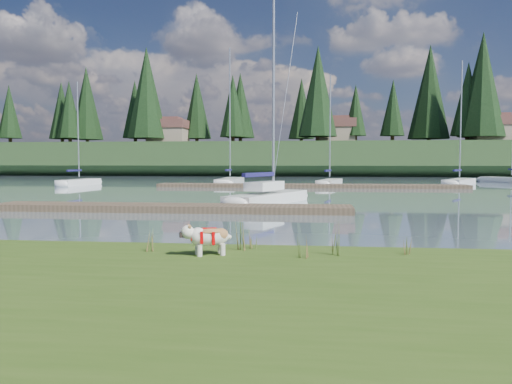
# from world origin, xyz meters

# --- Properties ---
(ground) EXTENTS (200.00, 200.00, 0.00)m
(ground) POSITION_xyz_m (0.00, 30.00, 0.00)
(ground) COLOR gray
(ground) RESTS_ON ground
(bank) EXTENTS (60.00, 9.00, 0.35)m
(bank) POSITION_xyz_m (0.00, -6.00, 0.17)
(bank) COLOR #334C16
(bank) RESTS_ON ground
(ridge) EXTENTS (200.00, 20.00, 5.00)m
(ridge) POSITION_xyz_m (0.00, 73.00, 2.50)
(ridge) COLOR #1D3218
(ridge) RESTS_ON ground
(bulldog) EXTENTS (1.02, 0.65, 0.60)m
(bulldog) POSITION_xyz_m (0.25, -2.82, 0.73)
(bulldog) COLOR silver
(bulldog) RESTS_ON bank
(sailboat_main) EXTENTS (4.30, 7.76, 11.27)m
(sailboat_main) POSITION_xyz_m (0.19, 13.93, 0.42)
(sailboat_main) COLOR silver
(sailboat_main) RESTS_ON ground
(dock_near) EXTENTS (16.00, 2.00, 0.30)m
(dock_near) POSITION_xyz_m (-4.00, 9.00, 0.15)
(dock_near) COLOR #4C3D2C
(dock_near) RESTS_ON ground
(dock_far) EXTENTS (26.00, 2.20, 0.30)m
(dock_far) POSITION_xyz_m (2.00, 30.00, 0.15)
(dock_far) COLOR #4C3D2C
(dock_far) RESTS_ON ground
(sailboat_bg_0) EXTENTS (1.80, 6.60, 9.62)m
(sailboat_bg_0) POSITION_xyz_m (-19.14, 32.06, 0.33)
(sailboat_bg_0) COLOR silver
(sailboat_bg_0) RESTS_ON ground
(sailboat_bg_1) EXTENTS (1.92, 9.05, 13.34)m
(sailboat_bg_1) POSITION_xyz_m (-5.78, 36.68, 0.32)
(sailboat_bg_1) COLOR silver
(sailboat_bg_1) RESTS_ON ground
(sailboat_bg_2) EXTENTS (2.80, 6.82, 10.20)m
(sailboat_bg_2) POSITION_xyz_m (3.96, 34.15, 0.33)
(sailboat_bg_2) COLOR silver
(sailboat_bg_2) RESTS_ON ground
(sailboat_bg_4) EXTENTS (5.12, 7.75, 11.73)m
(sailboat_bg_4) POSITION_xyz_m (16.39, 37.06, 0.32)
(sailboat_bg_4) COLOR silver
(sailboat_bg_4) RESTS_ON ground
(sailboat_bg_5) EXTENTS (5.34, 7.11, 10.81)m
(sailboat_bg_5) POSITION_xyz_m (22.48, 42.50, 0.32)
(sailboat_bg_5) COLOR silver
(sailboat_bg_5) RESTS_ON ground
(weed_0) EXTENTS (0.17, 0.14, 0.71)m
(weed_0) POSITION_xyz_m (0.81, -2.22, 0.65)
(weed_0) COLOR #475B23
(weed_0) RESTS_ON bank
(weed_1) EXTENTS (0.17, 0.14, 0.42)m
(weed_1) POSITION_xyz_m (1.04, -2.01, 0.53)
(weed_1) COLOR #475B23
(weed_1) RESTS_ON bank
(weed_2) EXTENTS (0.17, 0.14, 0.72)m
(weed_2) POSITION_xyz_m (2.73, -2.59, 0.65)
(weed_2) COLOR #475B23
(weed_2) RESTS_ON bank
(weed_3) EXTENTS (0.17, 0.14, 0.53)m
(weed_3) POSITION_xyz_m (-1.08, -2.55, 0.57)
(weed_3) COLOR #475B23
(weed_3) RESTS_ON bank
(weed_4) EXTENTS (0.17, 0.14, 0.53)m
(weed_4) POSITION_xyz_m (2.11, -2.92, 0.57)
(weed_4) COLOR #475B23
(weed_4) RESTS_ON bank
(weed_5) EXTENTS (0.17, 0.14, 0.57)m
(weed_5) POSITION_xyz_m (4.16, -2.32, 0.59)
(weed_5) COLOR #475B23
(weed_5) RESTS_ON bank
(mud_lip) EXTENTS (60.00, 0.50, 0.14)m
(mud_lip) POSITION_xyz_m (0.00, -1.60, 0.07)
(mud_lip) COLOR #33281C
(mud_lip) RESTS_ON ground
(conifer_1) EXTENTS (4.40, 4.40, 11.30)m
(conifer_1) POSITION_xyz_m (-40.00, 71.00, 11.28)
(conifer_1) COLOR #382619
(conifer_1) RESTS_ON ridge
(conifer_2) EXTENTS (6.60, 6.60, 16.05)m
(conifer_2) POSITION_xyz_m (-25.00, 68.00, 13.54)
(conifer_2) COLOR #382619
(conifer_2) RESTS_ON ridge
(conifer_3) EXTENTS (4.84, 4.84, 12.25)m
(conifer_3) POSITION_xyz_m (-10.00, 72.00, 11.74)
(conifer_3) COLOR #382619
(conifer_3) RESTS_ON ridge
(conifer_4) EXTENTS (6.16, 6.16, 15.10)m
(conifer_4) POSITION_xyz_m (3.00, 66.00, 13.09)
(conifer_4) COLOR #382619
(conifer_4) RESTS_ON ridge
(conifer_5) EXTENTS (3.96, 3.96, 10.35)m
(conifer_5) POSITION_xyz_m (15.00, 70.00, 10.83)
(conifer_5) COLOR #382619
(conifer_5) RESTS_ON ridge
(conifer_6) EXTENTS (7.04, 7.04, 17.00)m
(conifer_6) POSITION_xyz_m (28.00, 68.00, 13.99)
(conifer_6) COLOR #382619
(conifer_6) RESTS_ON ridge
(house_0) EXTENTS (6.30, 5.30, 4.65)m
(house_0) POSITION_xyz_m (-22.00, 70.00, 7.31)
(house_0) COLOR gray
(house_0) RESTS_ON ridge
(house_1) EXTENTS (6.30, 5.30, 4.65)m
(house_1) POSITION_xyz_m (6.00, 71.00, 7.31)
(house_1) COLOR gray
(house_1) RESTS_ON ridge
(house_2) EXTENTS (6.30, 5.30, 4.65)m
(house_2) POSITION_xyz_m (30.00, 69.00, 7.31)
(house_2) COLOR gray
(house_2) RESTS_ON ridge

